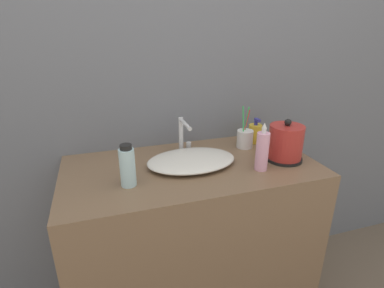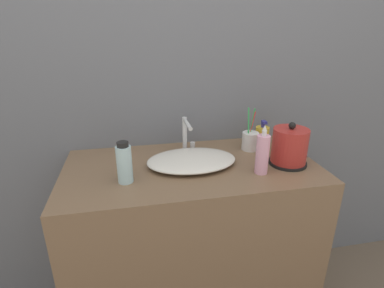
{
  "view_description": "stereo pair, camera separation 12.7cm",
  "coord_description": "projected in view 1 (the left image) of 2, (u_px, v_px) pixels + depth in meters",
  "views": [
    {
      "loc": [
        -0.36,
        -0.85,
        1.44
      ],
      "look_at": [
        0.0,
        0.28,
        0.97
      ],
      "focal_mm": 28.0,
      "sensor_mm": 36.0,
      "label": 1
    },
    {
      "loc": [
        -0.23,
        -0.88,
        1.44
      ],
      "look_at": [
        0.0,
        0.28,
        0.97
      ],
      "focal_mm": 28.0,
      "sensor_mm": 36.0,
      "label": 2
    }
  ],
  "objects": [
    {
      "name": "shampoo_bottle",
      "position": [
        262.0,
        151.0,
        1.24
      ],
      "size": [
        0.05,
        0.05,
        0.21
      ],
      "color": "#EAA8C6",
      "rests_on": "vanity_counter"
    },
    {
      "name": "electric_kettle",
      "position": [
        285.0,
        144.0,
        1.34
      ],
      "size": [
        0.16,
        0.16,
        0.19
      ],
      "color": "black",
      "rests_on": "vanity_counter"
    },
    {
      "name": "toothbrush_cup",
      "position": [
        245.0,
        138.0,
        1.49
      ],
      "size": [
        0.08,
        0.08,
        0.21
      ],
      "color": "silver",
      "rests_on": "vanity_counter"
    },
    {
      "name": "faucet",
      "position": [
        184.0,
        133.0,
        1.41
      ],
      "size": [
        0.06,
        0.16,
        0.17
      ],
      "color": "silver",
      "rests_on": "vanity_counter"
    },
    {
      "name": "mouthwash_bottle",
      "position": [
        127.0,
        166.0,
        1.12
      ],
      "size": [
        0.06,
        0.06,
        0.17
      ],
      "color": "silver",
      "rests_on": "vanity_counter"
    },
    {
      "name": "wall_back",
      "position": [
        173.0,
        57.0,
        1.42
      ],
      "size": [
        6.0,
        0.04,
        2.6
      ],
      "color": "slate",
      "rests_on": "ground_plane"
    },
    {
      "name": "sink_basin",
      "position": [
        192.0,
        160.0,
        1.31
      ],
      "size": [
        0.39,
        0.27,
        0.04
      ],
      "color": "silver",
      "rests_on": "vanity_counter"
    },
    {
      "name": "vanity_counter",
      "position": [
        192.0,
        245.0,
        1.47
      ],
      "size": [
        1.1,
        0.56,
        0.87
      ],
      "color": "brown",
      "rests_on": "ground_plane"
    },
    {
      "name": "lotion_bottle",
      "position": [
        255.0,
        133.0,
        1.55
      ],
      "size": [
        0.07,
        0.07,
        0.13
      ],
      "color": "gold",
      "rests_on": "vanity_counter"
    }
  ]
}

